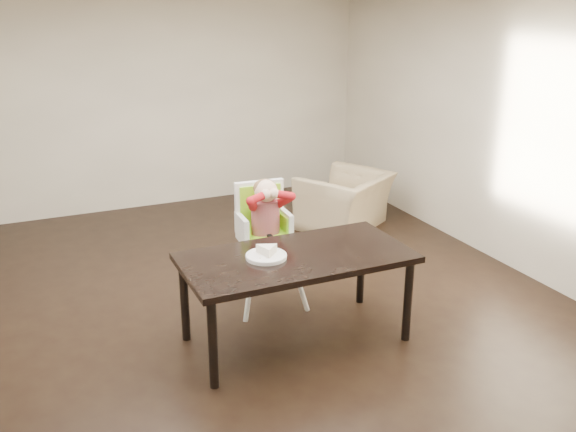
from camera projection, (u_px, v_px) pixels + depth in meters
The scene contains 6 objects.
ground at pixel (236, 321), 5.55m from camera, with size 7.00×7.00×0.00m, color black.
room_walls at pixel (230, 108), 4.94m from camera, with size 6.02×7.02×2.71m.
dining_table at pixel (296, 264), 5.05m from camera, with size 1.80×0.90×0.75m.
high_chair at pixel (265, 216), 5.65m from camera, with size 0.52×0.52×1.17m.
plate at pixel (267, 254), 4.96m from camera, with size 0.40×0.40×0.09m.
armchair at pixel (345, 192), 7.66m from camera, with size 1.01×0.65×0.88m, color tan.
Camera 1 is at (-1.61, -4.69, 2.70)m, focal length 40.00 mm.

